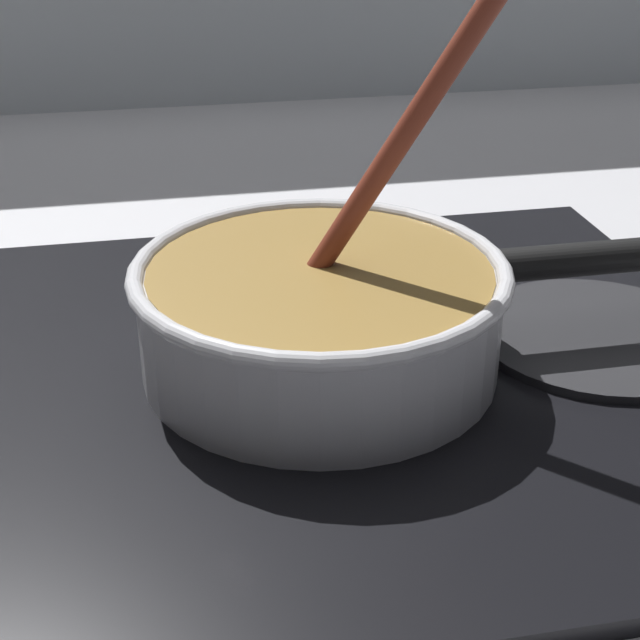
{
  "coord_description": "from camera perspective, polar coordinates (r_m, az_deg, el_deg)",
  "views": [
    {
      "loc": [
        -0.02,
        -0.44,
        0.32
      ],
      "look_at": [
        0.08,
        0.07,
        0.05
      ],
      "focal_mm": 53.3,
      "sensor_mm": 36.0,
      "label": 1
    }
  ],
  "objects": [
    {
      "name": "ground",
      "position": [
        0.56,
        -7.11,
        -10.11
      ],
      "size": [
        2.4,
        1.6,
        0.04
      ],
      "primitive_type": "cube",
      "color": "#B7B7BC"
    },
    {
      "name": "cooking_pan",
      "position": [
        0.59,
        0.27,
        0.56
      ],
      "size": [
        0.4,
        0.23,
        0.3
      ],
      "color": "silver",
      "rests_on": "hob_plate"
    },
    {
      "name": "burner_ring",
      "position": [
        0.6,
        0.0,
        -2.49
      ],
      "size": [
        0.2,
        0.2,
        0.01
      ],
      "primitive_type": "torus",
      "color": "#592D0C",
      "rests_on": "hob_plate"
    },
    {
      "name": "hob_plate",
      "position": [
        0.61,
        -0.0,
        -3.31
      ],
      "size": [
        0.56,
        0.48,
        0.01
      ],
      "primitive_type": "cube",
      "color": "black",
      "rests_on": "ground"
    },
    {
      "name": "spare_burner",
      "position": [
        0.66,
        16.33,
        -0.87
      ],
      "size": [
        0.17,
        0.17,
        0.01
      ],
      "primitive_type": "cylinder",
      "color": "#262628",
      "rests_on": "hob_plate"
    }
  ]
}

